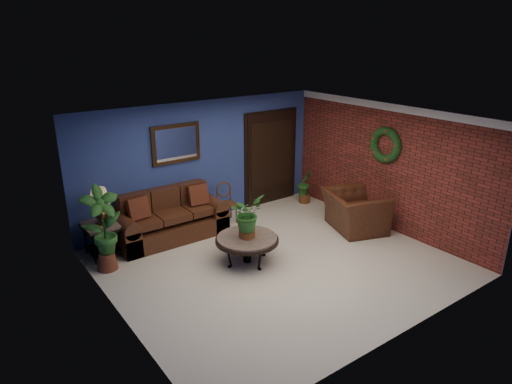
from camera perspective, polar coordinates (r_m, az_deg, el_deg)
floor at (r=8.01m, az=2.66°, el=-8.83°), size 5.50×5.50×0.00m
wall_back at (r=9.48m, az=-6.66°, el=3.80°), size 5.50×0.04×2.50m
wall_left at (r=6.28m, az=-17.33°, el=-5.41°), size 0.04×5.00×2.50m
wall_right_brick at (r=9.38m, az=16.08°, el=2.98°), size 0.04×5.00×2.50m
ceiling at (r=7.16m, az=2.97°, el=9.04°), size 5.50×5.00×0.02m
crown_molding at (r=9.11m, az=16.67°, el=10.08°), size 0.03×5.00×0.14m
wall_mirror at (r=9.06m, az=-9.97°, el=5.97°), size 1.02×0.06×0.77m
closet_door at (r=10.44m, az=1.86°, el=4.26°), size 1.44×0.06×2.18m
wreath at (r=9.25m, az=15.87°, el=5.67°), size 0.16×0.72×0.72m
sofa at (r=9.00m, az=-10.85°, el=-3.65°), size 2.12×0.91×0.95m
coffee_table at (r=7.86m, az=-1.13°, el=-6.01°), size 1.09×1.09×0.47m
end_table at (r=8.51m, az=-18.54°, el=-4.62°), size 0.66×0.66×0.61m
table_lamp at (r=8.31m, az=-18.94°, el=-1.16°), size 0.38×0.38×0.63m
side_chair at (r=9.54m, az=-3.83°, el=-0.93°), size 0.42×0.42×0.83m
armchair at (r=9.35m, az=12.22°, el=-2.34°), size 1.37×1.46×0.77m
coffee_plant at (r=7.67m, az=-1.15°, el=-2.84°), size 0.69×0.65×0.75m
floor_plant at (r=10.62m, az=6.11°, el=0.76°), size 0.38×0.32×0.79m
tall_plant at (r=7.87m, az=-18.60°, el=-4.01°), size 0.67×0.48×1.47m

